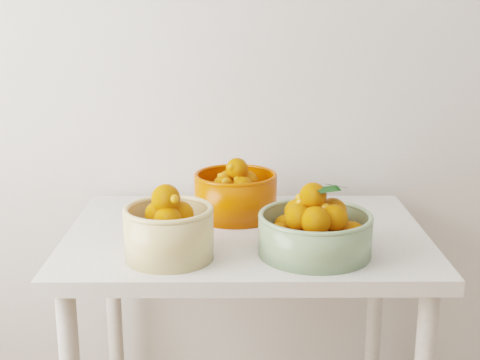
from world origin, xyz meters
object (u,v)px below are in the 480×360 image
(bowl_cream, at_px, (169,230))
(bowl_green, at_px, (315,230))
(bowl_orange, at_px, (235,194))
(table, at_px, (246,263))

(bowl_cream, bearing_deg, bowl_green, 4.00)
(bowl_cream, height_order, bowl_green, bowl_cream)
(bowl_cream, relative_size, bowl_orange, 1.01)
(table, relative_size, bowl_cream, 3.99)
(bowl_green, bearing_deg, bowl_cream, -176.00)
(bowl_cream, xyz_separation_m, bowl_orange, (0.16, 0.34, -0.00))
(bowl_green, distance_m, bowl_orange, 0.37)
(bowl_green, bearing_deg, table, 134.71)
(table, xyz_separation_m, bowl_orange, (-0.03, 0.14, 0.17))
(bowl_cream, distance_m, bowl_green, 0.37)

